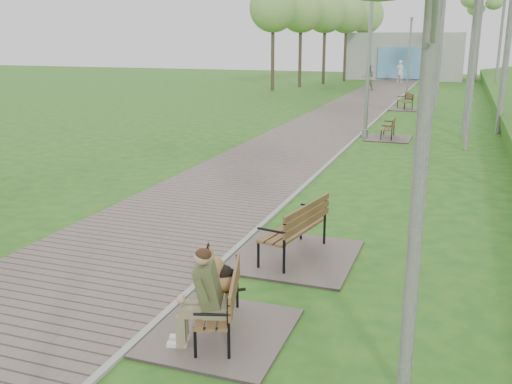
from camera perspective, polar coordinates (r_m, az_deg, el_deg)
walkway at (r=24.78m, az=7.29°, el=6.80°), size 3.50×67.00×0.04m
kerb at (r=24.47m, az=11.32°, el=6.53°), size 0.10×67.00×0.05m
building_north at (r=53.69m, az=14.66°, el=13.02°), size 10.00×5.20×4.00m
bench_main at (r=7.18m, az=-4.33°, el=-11.20°), size 1.65×1.83×1.44m
bench_second at (r=9.63m, az=3.76°, el=-5.25°), size 1.97×2.19×1.21m
bench_third at (r=21.49m, az=13.03°, el=5.67°), size 1.57×1.75×0.97m
bench_far at (r=30.65m, az=14.65°, el=8.35°), size 1.69×1.88×1.04m
lamp_post_second at (r=21.13m, az=11.20°, el=12.68°), size 0.23×0.23×5.92m
lamp_post_third at (r=36.61m, az=15.04°, el=12.56°), size 0.18×0.18×4.76m
lamp_post_far at (r=51.10m, az=16.56°, el=12.94°), size 0.18×0.18×4.53m
pedestrian_near at (r=48.70m, az=14.21°, el=11.59°), size 0.77×0.64×1.82m
pedestrian_far at (r=41.16m, az=11.14°, el=11.18°), size 0.98×0.82×1.80m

